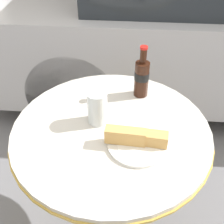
{
  "coord_description": "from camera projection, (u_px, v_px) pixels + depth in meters",
  "views": [
    {
      "loc": [
        0.07,
        -0.81,
        1.54
      ],
      "look_at": [
        0.0,
        0.04,
        0.83
      ],
      "focal_mm": 45.0,
      "sensor_mm": 36.0,
      "label": 1
    }
  ],
  "objects": [
    {
      "name": "drinking_glass",
      "position": [
        97.0,
        109.0,
        1.1
      ],
      "size": [
        0.08,
        0.08,
        0.14
      ],
      "color": "#C68923",
      "rests_on": "bistro_table"
    },
    {
      "name": "cola_bottle_left",
      "position": [
        142.0,
        77.0,
        1.22
      ],
      "size": [
        0.06,
        0.06,
        0.24
      ],
      "color": "#33190F",
      "rests_on": "bistro_table"
    },
    {
      "name": "parked_car",
      "position": [
        221.0,
        13.0,
        2.43
      ],
      "size": [
        3.91,
        1.82,
        1.37
      ],
      "color": "#B7B7BC",
      "rests_on": "ground_plane"
    },
    {
      "name": "bistro_table",
      "position": [
        111.0,
        156.0,
        1.21
      ],
      "size": [
        0.8,
        0.8,
        0.78
      ],
      "color": "gold",
      "rests_on": "ground_plane"
    },
    {
      "name": "lunch_plate_near",
      "position": [
        137.0,
        140.0,
        1.02
      ],
      "size": [
        0.23,
        0.22,
        0.07
      ],
      "color": "white",
      "rests_on": "bistro_table"
    }
  ]
}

